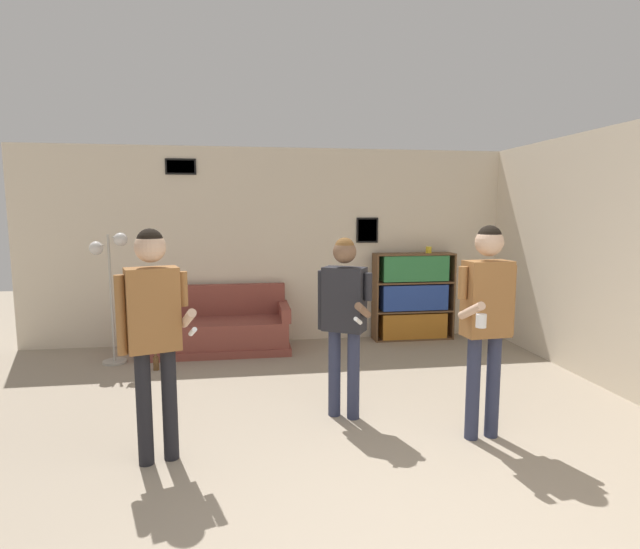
# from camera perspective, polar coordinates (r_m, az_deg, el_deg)

# --- Properties ---
(wall_back) EXTENTS (7.91, 0.08, 2.70)m
(wall_back) POSITION_cam_1_polar(r_m,az_deg,el_deg) (7.07, -0.95, 3.34)
(wall_back) COLOR beige
(wall_back) RESTS_ON ground_plane
(wall_right) EXTENTS (0.06, 7.12, 2.70)m
(wall_right) POSITION_cam_1_polar(r_m,az_deg,el_deg) (5.93, 30.28, 1.54)
(wall_right) COLOR beige
(wall_right) RESTS_ON ground_plane
(couch) EXTENTS (1.92, 0.80, 0.84)m
(couch) POSITION_cam_1_polar(r_m,az_deg,el_deg) (6.77, -11.79, -6.18)
(couch) COLOR brown
(couch) RESTS_ON ground_plane
(bookshelf) EXTENTS (1.15, 0.30, 1.24)m
(bookshelf) POSITION_cam_1_polar(r_m,az_deg,el_deg) (7.28, 10.60, -2.49)
(bookshelf) COLOR brown
(bookshelf) RESTS_ON ground_plane
(floor_lamp) EXTENTS (0.44, 0.28, 1.58)m
(floor_lamp) POSITION_cam_1_polar(r_m,az_deg,el_deg) (6.45, -22.87, 0.08)
(floor_lamp) COLOR #ADA89E
(floor_lamp) RESTS_ON ground_plane
(person_player_foreground_left) EXTENTS (0.57, 0.42, 1.72)m
(person_player_foreground_left) POSITION_cam_1_polar(r_m,az_deg,el_deg) (3.77, -18.51, -5.02)
(person_player_foreground_left) COLOR black
(person_player_foreground_left) RESTS_ON ground_plane
(person_player_foreground_center) EXTENTS (0.44, 0.59, 1.62)m
(person_player_foreground_center) POSITION_cam_1_polar(r_m,az_deg,el_deg) (4.39, 2.77, -3.98)
(person_player_foreground_center) COLOR #2D334C
(person_player_foreground_center) RESTS_ON ground_plane
(person_watcher_holding_cup) EXTENTS (0.50, 0.45, 1.73)m
(person_watcher_holding_cup) POSITION_cam_1_polar(r_m,az_deg,el_deg) (4.17, 18.50, -3.74)
(person_watcher_holding_cup) COLOR #2D334C
(person_watcher_holding_cup) RESTS_ON ground_plane
(bottle_on_floor) EXTENTS (0.07, 0.07, 0.23)m
(bottle_on_floor) POSITION_cam_1_polar(r_m,az_deg,el_deg) (6.19, -18.23, -9.55)
(bottle_on_floor) COLOR brown
(bottle_on_floor) RESTS_ON ground_plane
(drinking_cup) EXTENTS (0.08, 0.08, 0.09)m
(drinking_cup) POSITION_cam_1_polar(r_m,az_deg,el_deg) (7.27, 12.31, 2.77)
(drinking_cup) COLOR yellow
(drinking_cup) RESTS_ON bookshelf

